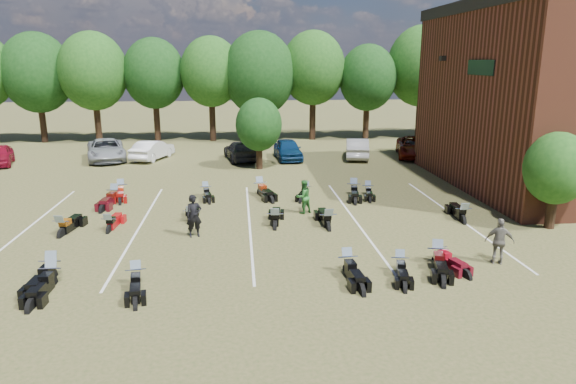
{
  "coord_description": "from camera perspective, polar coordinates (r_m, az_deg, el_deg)",
  "views": [
    {
      "loc": [
        -3.41,
        -19.87,
        7.32
      ],
      "look_at": [
        -1.1,
        4.0,
        1.2
      ],
      "focal_mm": 32.0,
      "sensor_mm": 36.0,
      "label": 1
    }
  ],
  "objects": [
    {
      "name": "tree_line",
      "position": [
        48.94,
        -2.78,
        13.12
      ],
      "size": [
        56.0,
        6.0,
        9.79
      ],
      "color": "black",
      "rests_on": "ground"
    },
    {
      "name": "motorcycle_18",
      "position": [
        29.06,
        7.28,
        -0.39
      ],
      "size": [
        1.18,
        2.54,
        1.36
      ],
      "primitive_type": null,
      "rotation": [
        0.0,
        0.0,
        -0.17
      ],
      "color": "black",
      "rests_on": "ground"
    },
    {
      "name": "motorcycle_4",
      "position": [
        18.97,
        12.27,
        -8.73
      ],
      "size": [
        1.05,
        2.16,
        1.15
      ],
      "primitive_type": null,
      "rotation": [
        0.0,
        0.0,
        -0.19
      ],
      "color": "black",
      "rests_on": "ground"
    },
    {
      "name": "person_black",
      "position": [
        22.24,
        -10.4,
        -2.64
      ],
      "size": [
        0.77,
        0.61,
        1.85
      ],
      "primitive_type": "imported",
      "rotation": [
        0.0,
        0.0,
        0.28
      ],
      "color": "black",
      "rests_on": "ground"
    },
    {
      "name": "motorcycle_13",
      "position": [
        25.39,
        18.84,
        -3.23
      ],
      "size": [
        1.05,
        2.53,
        1.37
      ],
      "primitive_type": null,
      "rotation": [
        0.0,
        0.0,
        3.03
      ],
      "color": "black",
      "rests_on": "ground"
    },
    {
      "name": "parking_lines",
      "position": [
        24.01,
        -4.31,
        -3.46
      ],
      "size": [
        20.1,
        14.0,
        0.01
      ],
      "color": "silver",
      "rests_on": "ground"
    },
    {
      "name": "motorcycle_2",
      "position": [
        18.22,
        -16.44,
        -9.99
      ],
      "size": [
        1.03,
        2.25,
        1.21
      ],
      "primitive_type": null,
      "rotation": [
        0.0,
        0.0,
        0.16
      ],
      "color": "black",
      "rests_on": "ground"
    },
    {
      "name": "motorcycle_14",
      "position": [
        28.95,
        -18.71,
        -1.1
      ],
      "size": [
        1.06,
        2.56,
        1.39
      ],
      "primitive_type": null,
      "rotation": [
        0.0,
        0.0,
        -0.11
      ],
      "color": "#410911",
      "rests_on": "ground"
    },
    {
      "name": "car_4",
      "position": [
        39.38,
        -0.02,
        4.76
      ],
      "size": [
        2.13,
        4.67,
        1.55
      ],
      "primitive_type": "imported",
      "rotation": [
        0.0,
        0.0,
        0.07
      ],
      "color": "#0B284F",
      "rests_on": "ground"
    },
    {
      "name": "car_2",
      "position": [
        41.43,
        -19.56,
        4.44
      ],
      "size": [
        4.1,
        6.26,
        1.6
      ],
      "primitive_type": "imported",
      "rotation": [
        0.0,
        0.0,
        0.27
      ],
      "color": "gray",
      "rests_on": "ground"
    },
    {
      "name": "motorcycle_3",
      "position": [
        18.6,
        6.59,
        -8.96
      ],
      "size": [
        0.9,
        2.36,
        1.29
      ],
      "primitive_type": null,
      "rotation": [
        0.0,
        0.0,
        0.07
      ],
      "color": "black",
      "rests_on": "ground"
    },
    {
      "name": "motorcycle_16",
      "position": [
        28.98,
        -9.11,
        -0.5
      ],
      "size": [
        1.01,
        2.17,
        1.16
      ],
      "primitive_type": null,
      "rotation": [
        0.0,
        0.0,
        0.17
      ],
      "color": "black",
      "rests_on": "ground"
    },
    {
      "name": "motorcycle_8",
      "position": [
        24.26,
        -23.8,
        -4.51
      ],
      "size": [
        1.15,
        2.51,
        1.35
      ],
      "primitive_type": null,
      "rotation": [
        0.0,
        0.0,
        2.98
      ],
      "color": "black",
      "rests_on": "ground"
    },
    {
      "name": "ground",
      "position": [
        21.45,
        3.97,
        -5.68
      ],
      "size": [
        160.0,
        160.0,
        0.0
      ],
      "primitive_type": "plane",
      "color": "brown",
      "rests_on": "ground"
    },
    {
      "name": "motorcycle_0",
      "position": [
        19.79,
        -24.73,
        -8.79
      ],
      "size": [
        0.86,
        2.48,
        1.37
      ],
      "primitive_type": null,
      "rotation": [
        0.0,
        0.0,
        -0.03
      ],
      "color": "black",
      "rests_on": "ground"
    },
    {
      "name": "motorcycle_10",
      "position": [
        23.24,
        -1.44,
        -4.04
      ],
      "size": [
        1.05,
        2.51,
        1.36
      ],
      "primitive_type": null,
      "rotation": [
        0.0,
        0.0,
        3.03
      ],
      "color": "black",
      "rests_on": "ground"
    },
    {
      "name": "motorcycle_19",
      "position": [
        28.8,
        1.99,
        -0.41
      ],
      "size": [
        1.25,
        2.13,
        1.13
      ],
      "primitive_type": null,
      "rotation": [
        0.0,
        0.0,
        -0.32
      ],
      "color": "black",
      "rests_on": "ground"
    },
    {
      "name": "motorcycle_20",
      "position": [
        29.25,
        8.83,
        -0.35
      ],
      "size": [
        0.97,
        2.1,
        1.13
      ],
      "primitive_type": null,
      "rotation": [
        0.0,
        0.0,
        -0.16
      ],
      "color": "black",
      "rests_on": "ground"
    },
    {
      "name": "car_6",
      "position": [
        41.57,
        13.94,
        4.88
      ],
      "size": [
        3.97,
        6.25,
        1.61
      ],
      "primitive_type": "imported",
      "rotation": [
        0.0,
        0.0,
        -0.24
      ],
      "color": "#570F05",
      "rests_on": "ground"
    },
    {
      "name": "car_1",
      "position": [
        40.71,
        -14.83,
        4.54
      ],
      "size": [
        2.95,
        4.76,
        1.48
      ],
      "primitive_type": "imported",
      "rotation": [
        0.0,
        0.0,
        2.81
      ],
      "color": "silver",
      "rests_on": "ground"
    },
    {
      "name": "motorcycle_6",
      "position": [
        20.24,
        16.35,
        -7.5
      ],
      "size": [
        1.22,
        2.23,
        1.18
      ],
      "primitive_type": null,
      "rotation": [
        0.0,
        0.0,
        0.27
      ],
      "color": "#510B15",
      "rests_on": "ground"
    },
    {
      "name": "young_tree_near_building",
      "position": [
        25.49,
        27.68,
        2.34
      ],
      "size": [
        2.8,
        2.8,
        4.16
      ],
      "color": "black",
      "rests_on": "ground"
    },
    {
      "name": "car_5",
      "position": [
        40.25,
        7.69,
        4.85
      ],
      "size": [
        2.57,
        5.0,
        1.57
      ],
      "primitive_type": "imported",
      "rotation": [
        0.0,
        0.0,
        2.94
      ],
      "color": "#AAAAA5",
      "rests_on": "ground"
    },
    {
      "name": "car_7",
      "position": [
        41.7,
        14.07,
        4.67
      ],
      "size": [
        2.24,
        4.55,
        1.27
      ],
      "primitive_type": "imported",
      "rotation": [
        0.0,
        0.0,
        3.25
      ],
      "color": "#333237",
      "rests_on": "ground"
    },
    {
      "name": "car_3",
      "position": [
        39.21,
        -5.28,
        4.58
      ],
      "size": [
        2.88,
        5.3,
        1.46
      ],
      "primitive_type": "imported",
      "rotation": [
        0.0,
        0.0,
        3.31
      ],
      "color": "black",
      "rests_on": "ground"
    },
    {
      "name": "motorcycle_11",
      "position": [
        23.17,
        4.47,
        -4.15
      ],
      "size": [
        0.84,
        2.5,
        1.38
      ],
      "primitive_type": null,
      "rotation": [
        0.0,
        0.0,
        3.16
      ],
      "color": "black",
      "rests_on": "ground"
    },
    {
      "name": "person_grey",
      "position": [
        20.55,
        22.45,
        -5.08
      ],
      "size": [
        1.12,
        0.77,
        1.76
      ],
      "primitive_type": "imported",
      "rotation": [
        0.0,
        0.0,
        2.77
      ],
      "color": "#615D53",
      "rests_on": "ground"
    },
    {
      "name": "motorcycle_9",
      "position": [
        24.4,
        -10.78,
        -3.4
      ],
      "size": [
        0.7,
        2.15,
        1.19
      ],
      "primitive_type": null,
      "rotation": [
        0.0,
        0.0,
        3.15
      ],
      "color": "black",
      "rests_on": "ground"
    },
    {
      "name": "motorcycle_7",
      "position": [
        24.08,
        -19.23,
        -4.21
      ],
      "size": [
        0.86,
        2.21,
        1.21
      ],
      "primitive_type": null,
      "rotation": [
        0.0,
        0.0,
        3.06
      ],
      "color": "#A00B10",
      "rests_on": "ground"
    },
    {
      "name": "young_tree_midfield",
      "position": [
        35.65,
        -3.26,
        7.49
      ],
      "size": [
        3.2,
        3.2,
        4.7
      ],
      "color": "black",
      "rests_on": "ground"
    },
    {
      "name": "motorcycle_1",
      "position": [
        19.21,
        -24.72,
        -9.48
      ],
      "size": [
        0.82,
        2.38,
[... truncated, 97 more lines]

